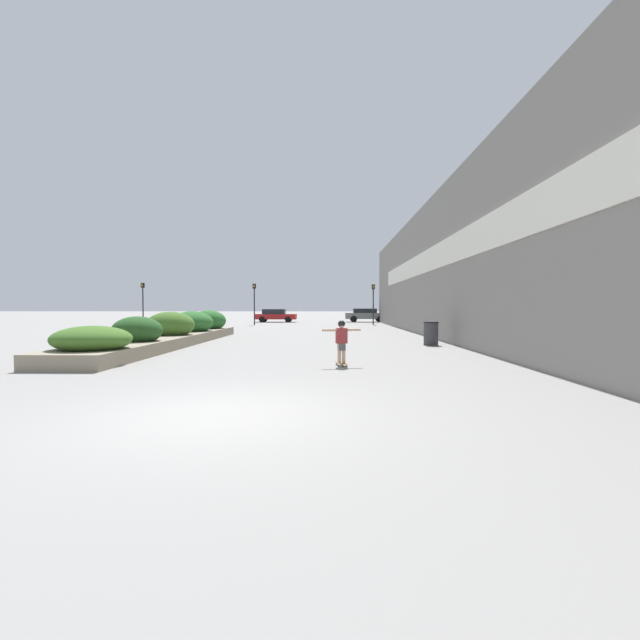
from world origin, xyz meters
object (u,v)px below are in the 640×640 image
(traffic_light_left, at_px, (254,297))
(car_center_right, at_px, (366,315))
(trash_bin, at_px, (431,333))
(skateboarder, at_px, (342,337))
(skateboard, at_px, (341,364))
(car_center_left, at_px, (275,315))
(traffic_light_far_left, at_px, (143,297))
(traffic_light_right, at_px, (373,297))
(car_leftmost, at_px, (466,315))

(traffic_light_left, bearing_deg, car_center_right, 36.29)
(trash_bin, height_order, car_center_right, car_center_right)
(skateboarder, xyz_separation_m, trash_bin, (4.00, 6.50, -0.30))
(skateboard, bearing_deg, car_center_right, 68.23)
(trash_bin, bearing_deg, skateboard, -121.61)
(car_center_left, bearing_deg, car_center_right, 93.15)
(car_center_left, height_order, car_center_right, car_center_right)
(trash_bin, xyz_separation_m, traffic_light_far_left, (-21.26, 20.08, 2.07))
(traffic_light_left, distance_m, traffic_light_right, 10.83)
(skateboarder, xyz_separation_m, car_center_left, (-6.14, 34.06, -0.06))
(car_leftmost, relative_size, car_center_left, 0.96)
(car_leftmost, distance_m, car_center_left, 19.58)
(skateboard, bearing_deg, traffic_light_left, 89.17)
(car_center_right, bearing_deg, traffic_light_left, -53.71)
(traffic_light_left, relative_size, traffic_light_right, 1.01)
(skateboard, xyz_separation_m, car_center_left, (-6.14, 34.06, 0.67))
(skateboarder, bearing_deg, car_center_right, 68.23)
(skateboard, distance_m, car_leftmost, 32.88)
(skateboarder, bearing_deg, traffic_light_far_left, 107.21)
(car_leftmost, bearing_deg, skateboard, 156.62)
(trash_bin, height_order, traffic_light_far_left, traffic_light_far_left)
(car_leftmost, distance_m, car_center_right, 10.40)
(traffic_light_right, bearing_deg, trash_bin, -89.12)
(trash_bin, xyz_separation_m, car_center_left, (-10.15, 27.55, 0.23))
(car_leftmost, distance_m, traffic_light_left, 20.54)
(car_center_left, relative_size, traffic_light_far_left, 1.15)
(trash_bin, xyz_separation_m, car_leftmost, (9.04, 23.67, 0.31))
(skateboarder, bearing_deg, traffic_light_right, 66.57)
(skateboarder, relative_size, trash_bin, 1.17)
(skateboard, bearing_deg, car_center_left, 84.44)
(trash_bin, bearing_deg, car_leftmost, 69.09)
(trash_bin, bearing_deg, car_center_right, 90.76)
(skateboard, xyz_separation_m, car_center_right, (3.63, 34.59, 0.72))
(skateboarder, bearing_deg, car_leftmost, 50.84)
(car_center_right, height_order, traffic_light_far_left, traffic_light_far_left)
(car_center_left, bearing_deg, trash_bin, 20.22)
(car_leftmost, height_order, car_center_left, car_leftmost)
(car_center_right, bearing_deg, traffic_light_right, 0.41)
(trash_bin, relative_size, traffic_light_right, 0.27)
(traffic_light_left, distance_m, traffic_light_far_left, 10.13)
(skateboarder, relative_size, car_leftmost, 0.28)
(car_center_right, relative_size, traffic_light_left, 1.21)
(skateboard, xyz_separation_m, traffic_light_far_left, (-17.26, 26.59, 2.51))
(skateboarder, relative_size, traffic_light_right, 0.32)
(skateboard, relative_size, car_center_right, 0.13)
(car_leftmost, height_order, traffic_light_right, traffic_light_right)
(car_leftmost, bearing_deg, traffic_light_left, 99.79)
(trash_bin, height_order, car_center_left, car_center_left)
(trash_bin, relative_size, car_center_left, 0.23)
(traffic_light_far_left, bearing_deg, skateboard, -57.01)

